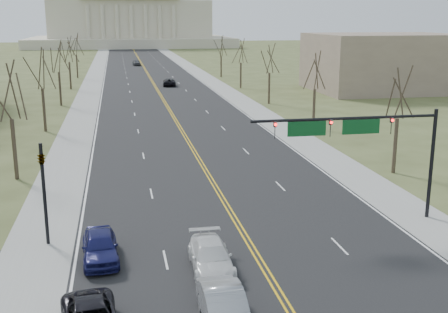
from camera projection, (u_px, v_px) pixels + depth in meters
name	position (u px, v px, depth m)	size (l,w,h in m)	color
road	(149.00, 76.00, 126.67)	(20.00, 380.00, 0.01)	black
cross_road	(275.00, 285.00, 27.51)	(120.00, 14.00, 0.01)	black
sidewalk_left	(95.00, 77.00, 124.49)	(4.00, 380.00, 0.03)	gray
sidewalk_right	(201.00, 75.00, 128.85)	(4.00, 380.00, 0.03)	gray
center_line	(149.00, 76.00, 126.67)	(0.42, 380.00, 0.01)	gold
edge_line_left	(105.00, 76.00, 124.89)	(0.15, 380.00, 0.01)	silver
edge_line_right	(192.00, 75.00, 128.45)	(0.15, 380.00, 0.01)	silver
capitol	(130.00, 14.00, 256.64)	(90.00, 60.00, 50.00)	beige
signal_mast	(360.00, 134.00, 34.63)	(12.12, 0.44, 7.20)	black
signal_left	(43.00, 183.00, 31.68)	(0.32, 0.36, 6.00)	black
tree_r_0	(399.00, 96.00, 45.92)	(3.74, 3.74, 8.50)	#372E21
tree_l_0	(9.00, 94.00, 44.00)	(3.96, 3.96, 9.00)	#372E21
tree_r_1	(315.00, 73.00, 64.98)	(3.74, 3.74, 8.50)	#372E21
tree_l_1	(41.00, 71.00, 63.07)	(3.96, 3.96, 9.00)	#372E21
tree_r_2	(270.00, 60.00, 84.05)	(3.74, 3.74, 8.50)	#372E21
tree_l_2	(58.00, 59.00, 82.14)	(3.96, 3.96, 9.00)	#372E21
tree_r_3	(241.00, 52.00, 103.12)	(3.74, 3.74, 8.50)	#372E21
tree_l_3	(69.00, 51.00, 101.21)	(3.96, 3.96, 9.00)	#372E21
tree_r_4	(221.00, 47.00, 122.19)	(3.74, 3.74, 8.50)	#372E21
tree_l_4	(76.00, 46.00, 120.28)	(3.96, 3.96, 9.00)	#372E21
bldg_right_mass	(384.00, 62.00, 100.32)	(25.00, 20.00, 10.00)	#796756
car_sb_inner_lead	(225.00, 309.00, 23.68)	(1.73, 4.95, 1.63)	#929499
car_sb_inner_second	(211.00, 257.00, 29.00)	(2.06, 5.06, 1.47)	silver
car_sb_outer_second	(100.00, 246.00, 30.19)	(1.88, 4.67, 1.59)	#171851
car_far_nb	(169.00, 82.00, 107.71)	(2.36, 5.11, 1.42)	black
car_far_sb	(137.00, 62.00, 153.28)	(1.96, 4.87, 1.66)	#4D4F55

